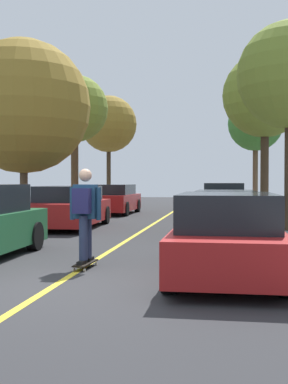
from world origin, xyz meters
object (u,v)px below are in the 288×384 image
(street_tree_right_far, at_px, (256,124))
(skateboarder, at_px, (85,210))
(parked_car_right_nearest, at_px, (227,235))
(street_tree_right_near, at_px, (265,96))
(parked_car_right_far, at_px, (224,202))
(street_tree_left_near, at_px, (75,109))
(parked_car_right_near, at_px, (225,213))
(parked_car_right_farthest, at_px, (224,197))
(parked_car_left_far, at_px, (115,199))
(street_tree_left_nearest, at_px, (23,107))
(parked_car_left_near, at_px, (70,207))
(skateboard, at_px, (86,263))
(street_tree_left_far, at_px, (109,124))
(streetlamp, at_px, (287,129))

(street_tree_right_far, height_order, skateboarder, street_tree_right_far)
(parked_car_right_nearest, xyz_separation_m, street_tree_right_near, (1.83, 15.29, 4.80))
(parked_car_right_far, relative_size, street_tree_left_near, 0.70)
(street_tree_left_near, bearing_deg, parked_car_right_nearest, -64.16)
(parked_car_right_near, bearing_deg, parked_car_right_farthest, 90.01)
(street_tree_right_near, bearing_deg, street_tree_left_near, -173.31)
(skateboarder, bearing_deg, parked_car_left_far, 100.14)
(parked_car_right_nearest, xyz_separation_m, street_tree_left_nearest, (-6.91, 8.21, 3.47))
(parked_car_right_farthest, xyz_separation_m, skateboarder, (-2.49, -18.51, 0.36))
(street_tree_left_near, distance_m, skateboarder, 15.17)
(parked_car_left_far, height_order, street_tree_left_near, street_tree_left_near)
(parked_car_left_near, bearing_deg, street_tree_right_near, 47.99)
(street_tree_left_nearest, distance_m, street_tree_left_near, 6.10)
(street_tree_right_near, bearing_deg, skateboarder, -106.06)
(skateboard, bearing_deg, skateboarder, -92.83)
(parked_car_left_near, relative_size, skateboard, 5.57)
(parked_car_left_near, xyz_separation_m, parked_car_right_near, (5.08, -1.38, -0.04))
(parked_car_right_near, distance_m, street_tree_left_far, 17.13)
(parked_car_right_near, distance_m, parked_car_right_farthest, 12.55)
(parked_car_left_near, bearing_deg, street_tree_left_near, 105.43)
(parked_car_right_farthest, bearing_deg, parked_car_right_nearest, -89.99)
(parked_car_right_near, relative_size, streetlamp, 0.91)
(parked_car_right_near, xyz_separation_m, street_tree_right_far, (1.83, 15.61, 4.27))
(parked_car_right_farthest, height_order, street_tree_left_far, street_tree_left_far)
(parked_car_left_far, xyz_separation_m, parked_car_right_nearest, (5.08, -14.74, -0.02))
(parked_car_right_far, relative_size, skateboard, 5.23)
(parked_car_right_near, relative_size, street_tree_left_nearest, 0.72)
(parked_car_left_near, relative_size, streetlamp, 0.94)
(parked_car_left_near, xyz_separation_m, parked_car_right_nearest, (5.08, -7.62, -0.02))
(parked_car_right_near, bearing_deg, parked_car_right_nearest, -90.00)
(parked_car_right_near, xyz_separation_m, street_tree_left_far, (-6.91, 15.07, 4.34))
(parked_car_right_near, relative_size, street_tree_left_far, 0.70)
(parked_car_right_far, relative_size, street_tree_right_near, 0.61)
(parked_car_left_near, distance_m, street_tree_right_far, 16.37)
(parked_car_right_far, bearing_deg, parked_car_right_nearest, -90.00)
(parked_car_right_farthest, distance_m, street_tree_right_far, 5.53)
(parked_car_right_farthest, bearing_deg, skateboarder, -97.65)
(street_tree_left_nearest, bearing_deg, skateboarder, -60.87)
(parked_car_left_far, height_order, street_tree_left_nearest, street_tree_left_nearest)
(parked_car_right_far, height_order, street_tree_left_near, street_tree_left_near)
(parked_car_right_near, relative_size, street_tree_left_near, 0.72)
(parked_car_right_near, relative_size, parked_car_right_farthest, 1.05)
(street_tree_left_far, relative_size, streetlamp, 1.30)
(streetlamp, bearing_deg, street_tree_right_far, 89.69)
(street_tree_left_nearest, bearing_deg, parked_car_left_near, -17.73)
(parked_car_left_near, bearing_deg, skateboard, -70.51)
(street_tree_left_nearest, relative_size, street_tree_left_far, 0.96)
(parked_car_left_near, relative_size, parked_car_right_farthest, 1.09)
(streetlamp, xyz_separation_m, skateboard, (-4.24, -6.21, -2.97))
(parked_car_left_near, height_order, parked_car_right_near, parked_car_left_near)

